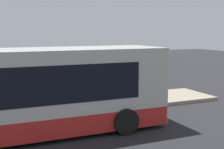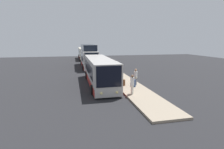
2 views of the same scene
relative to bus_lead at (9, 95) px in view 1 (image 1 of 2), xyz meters
name	(u,v)px [view 1 (image 1 of 2)]	position (x,y,z in m)	size (l,w,h in m)	color
ground	(34,134)	(0.79, 0.06, -1.53)	(80.00, 80.00, 0.00)	#232326
platform	(22,112)	(0.79, 3.11, -1.44)	(20.00, 2.90, 0.18)	gray
bus_lead	(9,95)	(0.00, 0.00, 0.00)	(11.29, 2.84, 3.09)	#B2ADA8
passenger_boarding	(45,84)	(2.00, 3.78, -0.35)	(0.66, 0.55, 1.85)	gray
passenger_waiting	(117,84)	(5.12, 2.29, -0.33)	(0.56, 0.40, 1.86)	silver
suitcase	(58,97)	(2.53, 3.40, -0.97)	(0.47, 0.25, 0.99)	#334C7F
trash_bin	(49,104)	(1.86, 2.39, -1.02)	(0.44, 0.44, 0.65)	#593319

